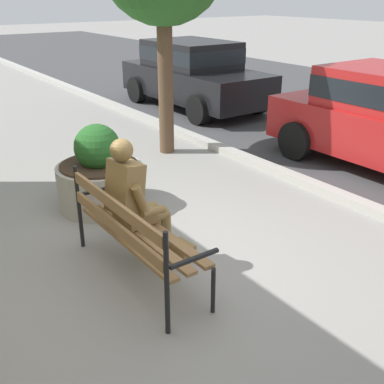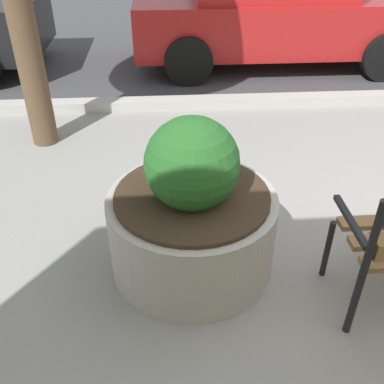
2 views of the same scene
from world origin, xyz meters
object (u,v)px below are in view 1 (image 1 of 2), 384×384
object	(u,v)px
park_bench	(131,229)
bronze_statue_seated	(139,204)
concrete_planter	(100,177)
parked_car_black	(193,72)

from	to	relation	value
park_bench	bronze_statue_seated	size ratio (longest dim) A/B	1.32
park_bench	bronze_statue_seated	world-z (taller)	bronze_statue_seated
park_bench	bronze_statue_seated	xyz separation A→B (m)	(-0.22, 0.21, 0.12)
concrete_planter	parked_car_black	distance (m)	5.88
park_bench	parked_car_black	xyz separation A→B (m)	(-5.71, 4.82, 0.30)
bronze_statue_seated	parked_car_black	bearing A→B (deg)	140.03
bronze_statue_seated	parked_car_black	distance (m)	7.17
park_bench	parked_car_black	size ratio (longest dim) A/B	0.44
park_bench	concrete_planter	world-z (taller)	concrete_planter
bronze_statue_seated	parked_car_black	size ratio (longest dim) A/B	0.33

